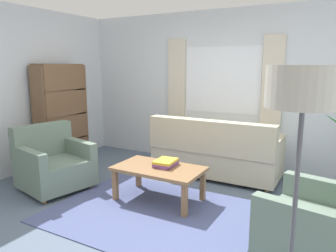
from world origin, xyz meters
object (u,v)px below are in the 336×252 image
(armchair_right, at_px, (322,225))
(book_stack_on_table, at_px, (166,163))
(couch, at_px, (215,153))
(standing_lamp, at_px, (303,105))
(coffee_table, at_px, (159,172))
(armchair_left, at_px, (53,164))
(bookshelf, at_px, (63,113))

(armchair_right, relative_size, book_stack_on_table, 2.92)
(couch, relative_size, standing_lamp, 1.12)
(armchair_right, distance_m, book_stack_on_table, 1.93)
(couch, xyz_separation_m, book_stack_on_table, (-0.24, -1.10, 0.11))
(coffee_table, distance_m, standing_lamp, 2.48)
(couch, bearing_deg, armchair_right, 134.16)
(book_stack_on_table, bearing_deg, couch, 77.46)
(coffee_table, bearing_deg, armchair_left, -166.68)
(armchair_left, height_order, standing_lamp, standing_lamp)
(armchair_left, height_order, bookshelf, bookshelf)
(coffee_table, bearing_deg, standing_lamp, -37.59)
(book_stack_on_table, bearing_deg, bookshelf, 168.92)
(coffee_table, distance_m, bookshelf, 2.33)
(couch, bearing_deg, book_stack_on_table, 77.46)
(armchair_right, xyz_separation_m, standing_lamp, (-0.13, -0.89, 1.12))
(couch, height_order, book_stack_on_table, couch)
(armchair_right, xyz_separation_m, bookshelf, (-4.11, 1.00, 0.54))
(book_stack_on_table, relative_size, bookshelf, 0.20)
(couch, height_order, standing_lamp, standing_lamp)
(armchair_right, relative_size, coffee_table, 0.89)
(armchair_left, distance_m, coffee_table, 1.54)
(coffee_table, relative_size, bookshelf, 0.64)
(armchair_left, distance_m, standing_lamp, 3.59)
(couch, distance_m, armchair_right, 2.30)
(bookshelf, bearing_deg, armchair_left, 39.02)
(book_stack_on_table, xyz_separation_m, standing_lamp, (1.71, -1.44, 0.99))
(standing_lamp, bearing_deg, couch, 120.02)
(coffee_table, height_order, standing_lamp, standing_lamp)
(bookshelf, xyz_separation_m, standing_lamp, (3.98, -1.89, 0.58))
(standing_lamp, bearing_deg, armchair_left, 162.92)
(couch, distance_m, coffee_table, 1.22)
(armchair_left, xyz_separation_m, book_stack_on_table, (1.55, 0.44, 0.13))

